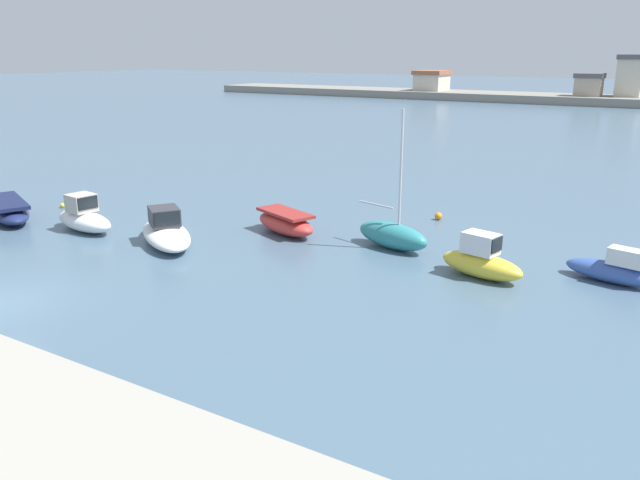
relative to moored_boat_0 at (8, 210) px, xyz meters
name	(u,v)px	position (x,y,z in m)	size (l,w,h in m)	color
moored_boat_0	(8,210)	(0.00, 0.00, 0.00)	(5.36, 3.61, 1.00)	navy
moored_boat_1	(84,218)	(4.85, 0.65, 0.13)	(3.93, 1.95, 1.71)	white
moored_boat_2	(166,232)	(9.51, 1.15, 0.04)	(5.13, 4.39, 1.54)	white
moored_boat_3	(285,223)	(13.09, 5.05, 0.02)	(3.97, 2.70, 1.03)	#C63833
moored_boat_4	(392,235)	(18.19, 5.54, 0.11)	(3.71, 2.06, 5.81)	teal
moored_boat_5	(481,261)	(22.46, 4.01, 0.13)	(3.41, 1.90, 1.66)	yellow
moored_boat_6	(613,270)	(26.69, 5.91, 0.00)	(3.35, 1.68, 1.33)	#3856A8
mooring_buoy_1	(63,206)	(0.24, 2.94, -0.34)	(0.26, 0.26, 0.26)	yellow
mooring_buoy_2	(438,216)	(18.21, 10.91, -0.29)	(0.37, 0.37, 0.37)	orange
distant_shoreline	(592,95)	(13.46, 89.83, 0.91)	(131.16, 10.59, 7.50)	gray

